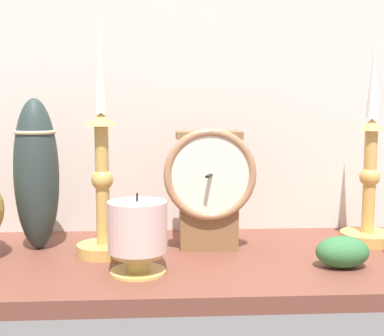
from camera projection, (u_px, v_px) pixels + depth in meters
ground_plane at (174, 264)px, 82.68cm from camera, size 100.00×36.00×2.40cm
back_wall at (171, 57)px, 96.93cm from camera, size 120.00×2.00×65.00cm
mantel_clock at (209, 186)px, 86.32cm from camera, size 14.86×10.06×20.11cm
candlestick_tall_left at (102, 176)px, 81.92cm from camera, size 8.44×8.44×37.32cm
candlestick_tall_center at (369, 183)px, 89.58cm from camera, size 9.17×9.17×35.57cm
pillar_candle_front at (138, 233)px, 73.84cm from camera, size 8.38×8.38×11.50cm
tall_ceramic_vase at (36, 174)px, 85.63cm from camera, size 7.24×7.24×24.77cm
ivy_sprig at (342, 252)px, 76.74cm from camera, size 7.87×5.51×4.67cm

